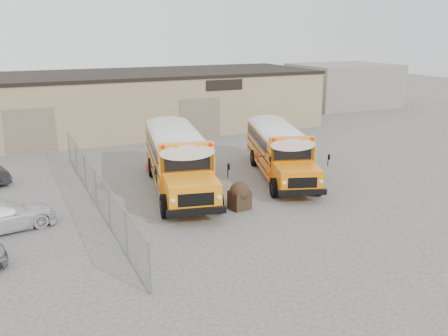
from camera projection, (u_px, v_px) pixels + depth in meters
name	position (u px, v px, depth m)	size (l,w,h in m)	color
ground	(239.00, 207.00, 23.18)	(120.00, 120.00, 0.00)	#484542
warehouse	(131.00, 101.00, 40.09)	(30.20, 10.20, 4.67)	tan
chainlink_fence	(96.00, 187.00, 23.19)	(0.07, 18.07, 1.81)	gray
distant_building_right	(343.00, 85.00, 53.16)	(10.00, 8.00, 4.40)	gray
school_bus_left	(164.00, 131.00, 31.67)	(4.53, 10.70, 3.04)	orange
school_bus_right	(261.00, 127.00, 33.53)	(5.11, 9.76, 2.78)	orange
tarp_bundle	(240.00, 195.00, 22.79)	(0.98, 0.95, 1.29)	black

